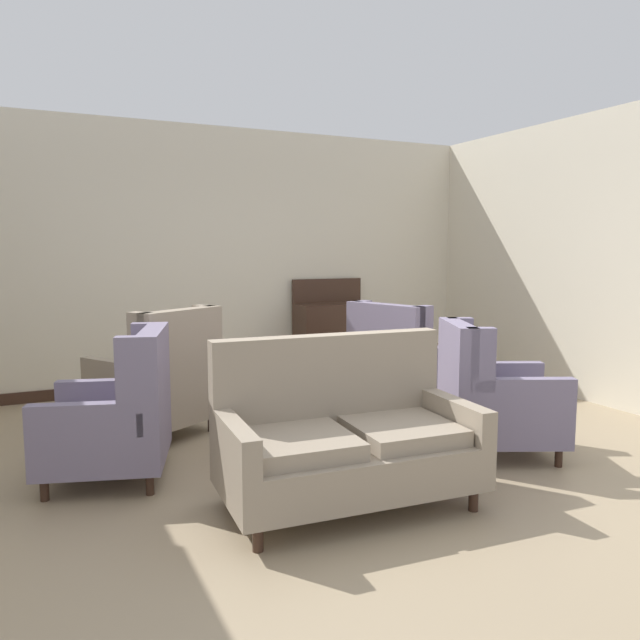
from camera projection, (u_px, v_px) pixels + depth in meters
The scene contains 13 objects.
ground at pixel (348, 466), 4.52m from camera, with size 8.95×8.95×0.00m, color #9E896B.
wall_back at pixel (223, 258), 7.12m from camera, with size 6.55×0.08×2.96m, color beige.
wall_right at pixel (573, 259), 6.54m from camera, with size 0.08×4.34×2.96m, color beige.
baseboard_back at pixel (227, 379), 7.24m from camera, with size 6.39×0.03×0.12m, color #382319.
coffee_table at pixel (306, 404), 4.71m from camera, with size 1.00×1.00×0.48m.
porcelain_vase at pixel (301, 373), 4.73m from camera, with size 0.17×0.17×0.37m.
settee at pixel (345, 439), 3.82m from camera, with size 1.61×0.91×1.03m.
armchair_far_left at pixel (401, 367), 5.94m from camera, with size 1.05×1.05×1.08m.
armchair_foreground_right at pixel (119, 416), 4.22m from camera, with size 1.00×1.00×1.04m.
armchair_near_window at pixel (160, 383), 5.20m from camera, with size 1.13×1.15×1.10m.
armchair_back_corner at pixel (491, 399), 4.73m from camera, with size 1.07×1.01×1.03m.
side_table at pixel (454, 374), 5.83m from camera, with size 0.46×0.46×0.67m.
sideboard at pixel (334, 336), 7.52m from camera, with size 0.93×0.43×1.21m.
Camera 1 is at (-2.06, -3.85, 1.59)m, focal length 34.57 mm.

